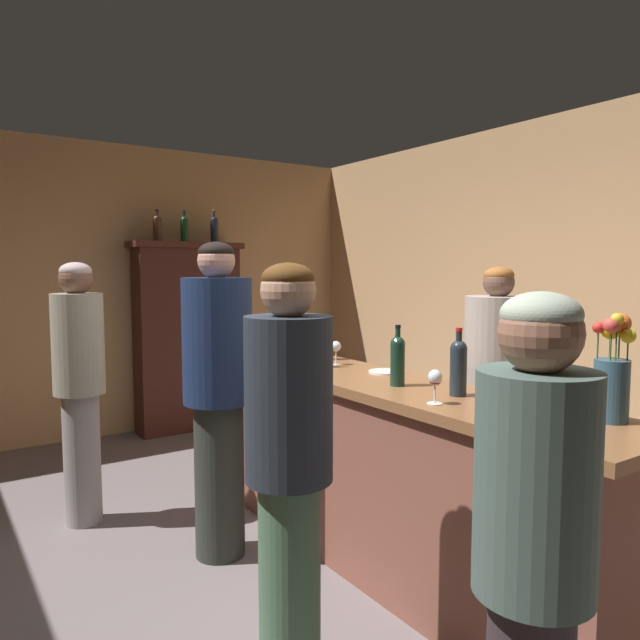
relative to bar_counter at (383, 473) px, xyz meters
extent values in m
plane|color=slate|center=(-0.58, -0.04, -0.50)|extent=(8.85, 8.85, 0.00)
cube|color=tan|center=(-0.58, 3.43, 0.87)|extent=(5.37, 0.12, 2.75)
cube|color=tan|center=(2.10, -0.04, 0.87)|extent=(0.12, 6.92, 2.75)
cube|color=brown|center=(0.00, 0.00, -0.03)|extent=(0.51, 2.69, 0.95)
cube|color=brown|center=(0.00, 0.00, 0.47)|extent=(0.58, 2.81, 0.05)
cube|color=#3B1B16|center=(0.18, 3.16, 0.41)|extent=(1.00, 0.30, 1.84)
cube|color=#421D17|center=(0.18, 3.16, 1.30)|extent=(1.08, 0.36, 0.06)
cylinder|color=#252932|center=(0.14, 0.76, 0.59)|extent=(0.07, 0.07, 0.19)
sphere|color=#252932|center=(0.14, 0.76, 0.69)|extent=(0.07, 0.07, 0.07)
cylinder|color=#252932|center=(0.14, 0.76, 0.73)|extent=(0.03, 0.03, 0.08)
cylinder|color=#AF202C|center=(0.14, 0.76, 0.78)|extent=(0.03, 0.03, 0.02)
cylinder|color=#203919|center=(-0.08, 0.54, 0.60)|extent=(0.06, 0.06, 0.20)
sphere|color=#203919|center=(-0.08, 0.54, 0.70)|extent=(0.06, 0.06, 0.06)
cylinder|color=#203919|center=(-0.08, 0.54, 0.73)|extent=(0.03, 0.03, 0.07)
cylinder|color=black|center=(-0.08, 0.54, 0.78)|extent=(0.03, 0.03, 0.02)
cylinder|color=#163325|center=(-0.04, -0.15, 0.60)|extent=(0.07, 0.07, 0.21)
sphere|color=#163325|center=(-0.04, -0.15, 0.71)|extent=(0.07, 0.07, 0.07)
cylinder|color=#163325|center=(-0.04, -0.15, 0.75)|extent=(0.03, 0.03, 0.08)
cylinder|color=black|center=(-0.04, -0.15, 0.79)|extent=(0.03, 0.03, 0.02)
cylinder|color=#1F2932|center=(0.03, -0.48, 0.60)|extent=(0.08, 0.08, 0.22)
sphere|color=#1F2932|center=(0.03, -0.48, 0.71)|extent=(0.08, 0.08, 0.08)
cylinder|color=#1F2932|center=(0.03, -0.48, 0.75)|extent=(0.03, 0.03, 0.08)
cylinder|color=red|center=(0.03, -0.48, 0.80)|extent=(0.03, 0.03, 0.02)
cylinder|color=white|center=(-0.17, -0.54, 0.50)|extent=(0.07, 0.07, 0.00)
cylinder|color=white|center=(-0.17, -0.54, 0.54)|extent=(0.01, 0.01, 0.08)
ellipsoid|color=white|center=(-0.17, -0.54, 0.61)|extent=(0.06, 0.06, 0.07)
ellipsoid|color=maroon|center=(-0.17, -0.54, 0.59)|extent=(0.05, 0.05, 0.03)
cylinder|color=white|center=(0.09, 0.55, 0.50)|extent=(0.06, 0.06, 0.00)
cylinder|color=white|center=(0.09, 0.55, 0.54)|extent=(0.01, 0.01, 0.08)
ellipsoid|color=white|center=(0.09, 0.55, 0.61)|extent=(0.06, 0.06, 0.06)
cylinder|color=#2E5064|center=(0.17, -1.12, 0.61)|extent=(0.13, 0.13, 0.24)
cylinder|color=#38602D|center=(0.21, -1.12, 0.75)|extent=(0.01, 0.01, 0.23)
sphere|color=orange|center=(0.21, -1.12, 0.87)|extent=(0.08, 0.08, 0.08)
cylinder|color=#38602D|center=(0.19, -1.10, 0.74)|extent=(0.01, 0.01, 0.21)
sphere|color=gold|center=(0.19, -1.10, 0.84)|extent=(0.07, 0.07, 0.07)
cylinder|color=#38602D|center=(0.15, -1.07, 0.74)|extent=(0.01, 0.01, 0.21)
sphere|color=red|center=(0.15, -1.07, 0.85)|extent=(0.04, 0.04, 0.04)
cylinder|color=#38602D|center=(0.14, -1.13, 0.75)|extent=(0.01, 0.01, 0.23)
sphere|color=#D24339|center=(0.14, -1.13, 0.87)|extent=(0.06, 0.06, 0.06)
cylinder|color=#38602D|center=(0.15, -1.14, 0.76)|extent=(0.01, 0.01, 0.25)
sphere|color=gold|center=(0.15, -1.14, 0.89)|extent=(0.05, 0.05, 0.05)
cylinder|color=#38602D|center=(0.20, -1.16, 0.73)|extent=(0.01, 0.01, 0.19)
sphere|color=yellow|center=(0.20, -1.16, 0.82)|extent=(0.06, 0.06, 0.06)
cylinder|color=white|center=(0.15, 0.16, 0.50)|extent=(0.19, 0.19, 0.01)
cylinder|color=#45271F|center=(-0.11, 3.16, 1.43)|extent=(0.08, 0.08, 0.20)
sphere|color=#45271F|center=(-0.11, 3.16, 1.54)|extent=(0.08, 0.08, 0.08)
cylinder|color=#45271F|center=(-0.11, 3.16, 1.57)|extent=(0.03, 0.03, 0.08)
cylinder|color=black|center=(-0.11, 3.16, 1.62)|extent=(0.04, 0.04, 0.02)
cylinder|color=#143F20|center=(0.16, 3.16, 1.44)|extent=(0.07, 0.07, 0.21)
sphere|color=#143F20|center=(0.16, 3.16, 1.54)|extent=(0.07, 0.07, 0.07)
cylinder|color=#143F20|center=(0.16, 3.16, 1.58)|extent=(0.03, 0.03, 0.08)
cylinder|color=black|center=(0.16, 3.16, 1.63)|extent=(0.03, 0.03, 0.02)
cylinder|color=#1E263A|center=(0.47, 3.16, 1.44)|extent=(0.07, 0.07, 0.22)
sphere|color=#1E263A|center=(0.47, 3.16, 1.55)|extent=(0.07, 0.07, 0.07)
cylinder|color=#1E263A|center=(0.47, 3.16, 1.60)|extent=(0.02, 0.02, 0.10)
cylinder|color=gold|center=(0.47, 3.16, 1.66)|extent=(0.03, 0.03, 0.02)
cylinder|color=#475C55|center=(-0.73, -1.44, 0.54)|extent=(0.30, 0.30, 0.57)
sphere|color=#91614B|center=(-0.73, -1.44, 0.92)|extent=(0.21, 0.21, 0.21)
ellipsoid|color=#A8B6A1|center=(-0.73, -1.44, 0.96)|extent=(0.20, 0.20, 0.11)
cylinder|color=gray|center=(-1.20, 1.46, -0.10)|extent=(0.22, 0.22, 0.82)
cylinder|color=#9C9A85|center=(-1.20, 1.46, 0.62)|extent=(0.30, 0.30, 0.62)
sphere|color=brown|center=(-1.20, 1.46, 1.02)|extent=(0.20, 0.20, 0.20)
ellipsoid|color=#BCA5A2|center=(-1.20, 1.46, 1.06)|extent=(0.19, 0.19, 0.11)
cylinder|color=#2B312B|center=(-0.67, 0.59, -0.08)|extent=(0.27, 0.27, 0.86)
cylinder|color=navy|center=(-0.67, 0.59, 0.69)|extent=(0.38, 0.38, 0.68)
sphere|color=tan|center=(-0.67, 0.59, 1.12)|extent=(0.20, 0.20, 0.20)
ellipsoid|color=black|center=(-0.67, 0.59, 1.16)|extent=(0.19, 0.19, 0.11)
cylinder|color=#496E52|center=(-0.89, -0.51, -0.10)|extent=(0.23, 0.23, 0.81)
cylinder|color=#262D37|center=(-0.89, -0.51, 0.60)|extent=(0.32, 0.32, 0.60)
sphere|color=tan|center=(-0.89, -0.51, 1.00)|extent=(0.20, 0.20, 0.20)
ellipsoid|color=#503012|center=(-0.89, -0.51, 1.04)|extent=(0.19, 0.19, 0.11)
cylinder|color=maroon|center=(0.65, -0.19, -0.09)|extent=(0.26, 0.26, 0.83)
cylinder|color=#A2988F|center=(0.65, -0.19, 0.63)|extent=(0.36, 0.36, 0.59)
sphere|color=brown|center=(0.65, -0.19, 1.00)|extent=(0.17, 0.17, 0.17)
ellipsoid|color=#975726|center=(0.65, -0.19, 1.04)|extent=(0.16, 0.16, 0.09)
camera|label=1|loc=(-1.98, -2.33, 1.07)|focal=33.15mm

